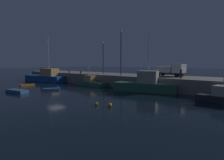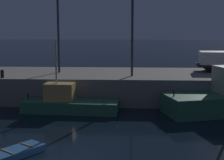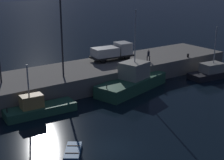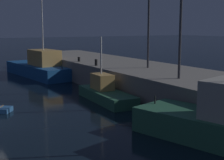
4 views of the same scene
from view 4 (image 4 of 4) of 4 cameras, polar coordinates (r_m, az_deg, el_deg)
The scene contains 7 objects.
pier_quay at distance 29.28m, azimuth 10.38°, elevation -0.89°, with size 57.93×8.39×2.26m.
fishing_boat_blue at distance 27.78m, azimuth -1.11°, elevation -2.22°, with size 7.33×2.65×5.33m.
fishing_boat_white at distance 42.39m, azimuth -12.09°, elevation 2.13°, with size 13.01×5.51×11.80m.
lamp_post_west at distance 31.80m, azimuth 6.30°, elevation 9.97°, with size 0.44×0.44×7.43m.
lamp_post_east at distance 25.47m, azimuth 11.78°, elevation 11.98°, with size 0.44×0.44×9.10m.
bollard_central at distance 33.52m, azimuth -2.75°, elevation 3.03°, with size 0.28×0.28×0.64m, color black.
bollard_east at distance 37.58m, azimuth -5.70°, elevation 3.57°, with size 0.28×0.28×0.52m, color black.
Camera 4 is at (21.89, -3.21, 6.19)m, focal length 53.26 mm.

